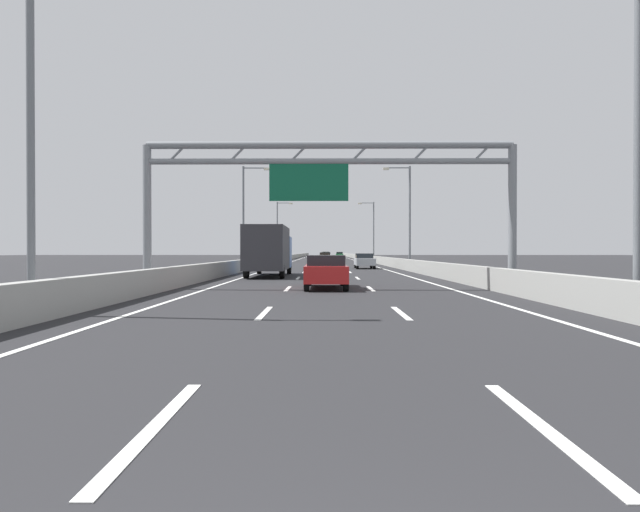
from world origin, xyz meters
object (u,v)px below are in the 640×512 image
Objects in this scene: green_car at (339,255)px; yellow_car at (326,254)px; sign_gantry at (327,177)px; streetlamp_right_mid at (407,211)px; red_car at (326,271)px; streetlamp_left_near at (40,103)px; orange_car at (325,257)px; box_truck at (269,250)px; silver_car at (364,261)px; streetlamp_right_far at (372,228)px; white_car at (326,256)px; streetlamp_left_mid at (246,211)px; streetlamp_right_near at (629,102)px; streetlamp_left_far at (279,228)px.

yellow_car is at bearing 110.47° from green_car.
green_car is (3.77, 109.03, -4.08)m from sign_gantry.
streetlamp_right_mid is 2.02× the size of red_car.
streetlamp_left_near is 64.32m from orange_car.
box_truck is (-4.05, -106.63, 0.97)m from yellow_car.
red_car is at bearing -97.99° from silver_car.
orange_car is at bearing 85.05° from box_truck.
streetlamp_right_far is 47.89m from green_car.
box_truck is at bearing -92.18° from yellow_car.
streetlamp_right_mid is at bearing -75.05° from orange_car.
streetlamp_left_near is 127.80m from yellow_car.
yellow_car is (-3.41, 9.14, 0.02)m from green_car.
yellow_car is at bearing 92.10° from silver_car.
yellow_car is at bearing 89.84° from white_car.
streetlamp_right_far reaches higher than green_car.
streetlamp_right_far is at bearing 82.97° from sign_gantry.
sign_gantry reaches higher than silver_car.
streetlamp_left_near is 21.48m from box_truck.
streetlamp_left_mid is 2.02× the size of red_car.
streetlamp_right_near is 2.05× the size of orange_car.
white_car reaches higher than orange_car.
streetlamp_left_far is 61.69m from red_car.
red_car is at bearing -71.70° from box_truck.
streetlamp_right_far is (0.00, 70.83, 0.00)m from streetlamp_right_near.
streetlamp_right_near is 70.83m from streetlamp_right_far.
streetlamp_left_far is 36.56m from silver_car.
sign_gantry is at bearing -97.82° from silver_car.
streetlamp_right_far is (0.00, 35.41, 0.00)m from streetlamp_right_mid.
streetlamp_left_far reaches higher than silver_car.
streetlamp_right_mid is 38.43m from streetlamp_left_far.
green_car is (11.12, 47.51, -4.64)m from streetlamp_left_far.
streetlamp_right_far is at bearing -82.73° from yellow_car.
sign_gantry is 61.98m from streetlamp_right_far.
streetlamp_left_mid is at bearing 105.93° from red_car.
yellow_car is (0.38, 117.73, 0.01)m from red_car.
streetlamp_right_near reaches higher than white_car.
box_truck is (-3.93, -61.48, 0.98)m from white_car.
streetlamp_left_far is 2.02× the size of red_car.
streetlamp_right_far is 2.31× the size of green_car.
streetlamp_left_far is at bearing 96.81° from sign_gantry.
streetlamp_left_near is 38.43m from streetlamp_right_mid.
yellow_car is at bearing 97.27° from streetlamp_right_far.
white_car is at bearing 80.82° from streetlamp_left_mid.
streetlamp_right_near is at bearing -86.76° from yellow_car.
streetlamp_left_mid is 12.03m from silver_car.
streetlamp_right_near is 2.07× the size of yellow_car.
streetlamp_left_far is 14.53m from white_car.
sign_gantry is at bearing -90.17° from yellow_car.
streetlamp_left_far is at bearing 90.00° from streetlamp_left_near.
sign_gantry is 27.12m from streetlamp_left_mid.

